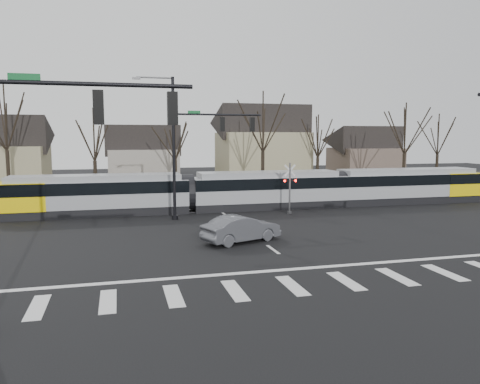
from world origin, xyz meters
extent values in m
plane|color=black|center=(0.00, 0.00, 0.00)|extent=(140.00, 140.00, 0.00)
cube|color=#38331E|center=(0.00, 32.00, 0.01)|extent=(140.00, 28.00, 0.01)
cube|color=silver|center=(-10.80, -4.00, 0.01)|extent=(0.60, 2.60, 0.01)
cube|color=silver|center=(-8.40, -4.00, 0.01)|extent=(0.60, 2.60, 0.01)
cube|color=silver|center=(-6.00, -4.00, 0.01)|extent=(0.60, 2.60, 0.01)
cube|color=silver|center=(-3.60, -4.00, 0.01)|extent=(0.60, 2.60, 0.01)
cube|color=silver|center=(-1.20, -4.00, 0.01)|extent=(0.60, 2.60, 0.01)
cube|color=silver|center=(1.20, -4.00, 0.01)|extent=(0.60, 2.60, 0.01)
cube|color=silver|center=(3.60, -4.00, 0.01)|extent=(0.60, 2.60, 0.01)
cube|color=silver|center=(6.00, -4.00, 0.01)|extent=(0.60, 2.60, 0.01)
cube|color=silver|center=(0.00, -1.80, 0.01)|extent=(28.00, 0.35, 0.01)
cube|color=silver|center=(0.00, 2.00, 0.01)|extent=(0.18, 2.00, 0.01)
cube|color=silver|center=(0.00, 6.00, 0.01)|extent=(0.18, 2.00, 0.01)
cube|color=silver|center=(0.00, 10.00, 0.01)|extent=(0.18, 2.00, 0.01)
cube|color=silver|center=(0.00, 14.00, 0.01)|extent=(0.18, 2.00, 0.01)
cube|color=silver|center=(0.00, 18.00, 0.01)|extent=(0.18, 2.00, 0.01)
cube|color=silver|center=(0.00, 22.00, 0.01)|extent=(0.18, 2.00, 0.01)
cube|color=silver|center=(0.00, 26.00, 0.01)|extent=(0.18, 2.00, 0.01)
cube|color=silver|center=(0.00, 30.00, 0.01)|extent=(0.18, 2.00, 0.01)
cube|color=#59595E|center=(0.00, 15.10, 0.03)|extent=(90.00, 0.12, 0.06)
cube|color=#59595E|center=(0.00, 16.50, 0.03)|extent=(90.00, 0.12, 0.06)
cube|color=gray|center=(-9.53, 16.00, 1.55)|extent=(13.79, 2.97, 3.10)
cube|color=black|center=(-9.53, 16.00, 2.17)|extent=(13.81, 3.01, 0.90)
cube|color=yellow|center=(-14.72, 16.00, 1.64)|extent=(3.39, 3.03, 2.07)
cube|color=gray|center=(4.26, 16.00, 1.55)|extent=(12.73, 2.97, 3.10)
cube|color=black|center=(4.26, 16.00, 2.17)|extent=(12.75, 3.01, 0.90)
cube|color=gray|center=(17.52, 16.00, 1.55)|extent=(13.79, 2.97, 3.10)
cube|color=black|center=(17.52, 16.00, 2.17)|extent=(13.81, 3.01, 0.90)
cube|color=yellow|center=(22.72, 16.00, 1.64)|extent=(3.39, 3.03, 2.07)
imported|color=#505157|center=(-1.17, 4.22, 0.77)|extent=(4.77, 5.76, 1.54)
cylinder|color=black|center=(-8.75, -6.00, 7.60)|extent=(6.50, 0.14, 0.14)
cube|color=#0C5926|center=(-10.50, -6.00, 7.75)|extent=(0.90, 0.03, 0.22)
cube|color=black|center=(-8.43, -6.00, 6.90)|extent=(0.32, 0.32, 1.05)
sphere|color=#FF0C07|center=(-8.43, -6.00, 7.23)|extent=(0.22, 0.22, 0.22)
cube|color=black|center=(-6.15, -6.00, 6.90)|extent=(0.32, 0.32, 1.05)
sphere|color=#FF0C07|center=(-6.15, -6.00, 7.23)|extent=(0.22, 0.22, 0.22)
cylinder|color=black|center=(-4.00, 12.50, 5.10)|extent=(0.22, 0.22, 10.20)
cylinder|color=black|center=(-4.00, 12.50, 0.15)|extent=(0.44, 0.44, 0.30)
cylinder|color=black|center=(-0.75, 12.50, 7.60)|extent=(6.50, 0.14, 0.14)
cube|color=#0C5926|center=(-2.50, 12.50, 7.75)|extent=(0.90, 0.03, 0.22)
cube|color=black|center=(-0.42, 12.50, 6.90)|extent=(0.32, 0.32, 1.05)
sphere|color=#FF0C07|center=(-0.42, 12.50, 7.23)|extent=(0.22, 0.22, 0.22)
cube|color=black|center=(1.85, 12.50, 6.90)|extent=(0.32, 0.32, 1.05)
sphere|color=#FF0C07|center=(1.85, 12.50, 7.23)|extent=(0.22, 0.22, 0.22)
cube|color=#59595B|center=(-6.50, 12.50, 10.02)|extent=(0.55, 0.22, 0.14)
cylinder|color=#59595B|center=(5.00, 12.80, 2.00)|extent=(0.14, 0.14, 4.00)
cylinder|color=#59595B|center=(5.00, 12.80, 0.10)|extent=(0.36, 0.36, 0.20)
cube|color=silver|center=(5.00, 12.80, 3.40)|extent=(0.95, 0.04, 0.95)
cube|color=silver|center=(5.00, 12.80, 3.40)|extent=(0.95, 0.04, 0.95)
cube|color=black|center=(5.00, 12.80, 2.60)|extent=(1.00, 0.10, 0.12)
sphere|color=#FF0C07|center=(4.55, 12.72, 2.60)|extent=(0.18, 0.18, 0.18)
sphere|color=#FF0C07|center=(5.45, 12.72, 2.60)|extent=(0.18, 0.18, 0.18)
cube|color=gray|center=(-20.00, 34.00, 2.50)|extent=(9.00, 8.00, 5.00)
cube|color=gray|center=(-5.00, 36.00, 2.25)|extent=(8.00, 7.00, 4.50)
cube|color=gray|center=(9.00, 33.00, 3.25)|extent=(10.00, 8.00, 6.50)
cube|color=brown|center=(24.00, 35.00, 2.25)|extent=(8.00, 7.00, 4.50)
camera|label=1|loc=(-7.88, -21.23, 6.00)|focal=35.00mm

